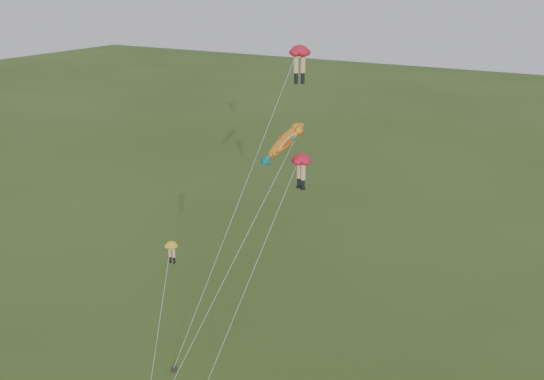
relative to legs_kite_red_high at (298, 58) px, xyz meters
The scene contains 5 objects.
ground 22.76m from the legs_kite_red_high, 96.32° to the right, with size 300.00×300.00×0.00m, color #2F4B1A.
legs_kite_red_high is the anchor object (origin of this frame).
legs_kite_red_mid 8.40m from the legs_kite_red_high, 60.75° to the right, with size 3.69×8.95×14.20m.
legs_kite_yellow 16.16m from the legs_kite_red_high, 118.44° to the right, with size 3.47×7.10×7.78m.
fish_kite 7.19m from the legs_kite_red_high, 70.62° to the right, with size 4.67×11.15×16.33m.
Camera 1 is at (21.00, -26.49, 24.90)m, focal length 40.00 mm.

